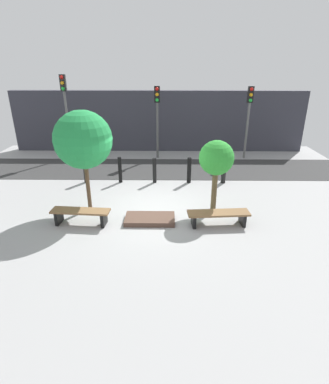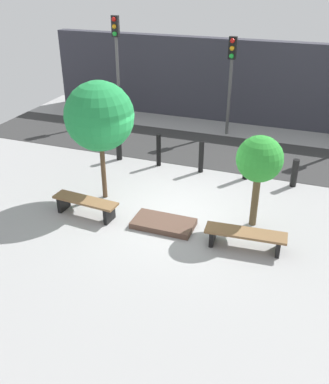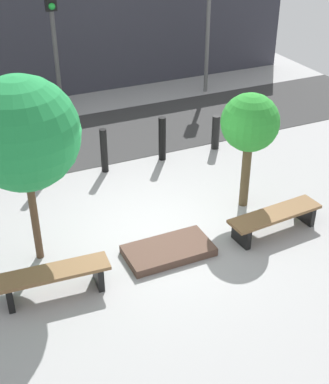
{
  "view_description": "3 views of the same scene",
  "coord_description": "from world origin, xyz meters",
  "views": [
    {
      "loc": [
        0.57,
        -8.97,
        4.5
      ],
      "look_at": [
        0.45,
        -0.28,
        0.84
      ],
      "focal_mm": 28.0,
      "sensor_mm": 36.0,
      "label": 1
    },
    {
      "loc": [
        3.18,
        -9.23,
        5.88
      ],
      "look_at": [
        0.01,
        -0.6,
        0.95
      ],
      "focal_mm": 40.0,
      "sensor_mm": 36.0,
      "label": 2
    },
    {
      "loc": [
        -3.24,
        -7.56,
        5.81
      ],
      "look_at": [
        0.03,
        -0.43,
        1.15
      ],
      "focal_mm": 50.0,
      "sensor_mm": 36.0,
      "label": 3
    }
  ],
  "objects": [
    {
      "name": "bench_right",
      "position": [
        2.1,
        -0.86,
        0.31
      ],
      "size": [
        1.9,
        0.62,
        0.43
      ],
      "rotation": [
        0.0,
        0.0,
        0.08
      ],
      "color": "black",
      "rests_on": "ground"
    },
    {
      "name": "traffic_light_mid_west",
      "position": [
        0.0,
        6.42,
        2.5
      ],
      "size": [
        0.28,
        0.27,
        3.61
      ],
      "color": "#4F4F4F",
      "rests_on": "ground"
    },
    {
      "name": "tree_behind_left_bench",
      "position": [
        -2.1,
        0.22,
        2.37
      ],
      "size": [
        1.83,
        1.83,
        3.3
      ],
      "color": "brown",
      "rests_on": "ground"
    },
    {
      "name": "ground_plane",
      "position": [
        0.0,
        0.0,
        0.0
      ],
      "size": [
        18.0,
        18.0,
        0.0
      ],
      "primitive_type": "plane",
      "color": "#9B9B9B"
    },
    {
      "name": "planter_bed",
      "position": [
        0.0,
        -0.66,
        0.08
      ],
      "size": [
        1.55,
        0.82,
        0.15
      ],
      "primitive_type": "cube",
      "color": "brown",
      "rests_on": "ground"
    },
    {
      "name": "traffic_light_mid_east",
      "position": [
        4.58,
        6.42,
        2.49
      ],
      "size": [
        0.28,
        0.27,
        3.61
      ],
      "color": "#5F5F5F",
      "rests_on": "ground"
    },
    {
      "name": "bollard_center",
      "position": [
        0.0,
        2.75,
        0.52
      ],
      "size": [
        0.16,
        0.16,
        1.04
      ],
      "primitive_type": "cylinder",
      "color": "black",
      "rests_on": "ground"
    },
    {
      "name": "tree_behind_right_bench",
      "position": [
        2.1,
        0.22,
        1.78
      ],
      "size": [
        1.12,
        1.12,
        2.38
      ],
      "color": "brown",
      "rests_on": "ground"
    },
    {
      "name": "building_facade",
      "position": [
        0.0,
        8.06,
        1.65
      ],
      "size": [
        16.2,
        0.5,
        3.29
      ],
      "primitive_type": "cube",
      "color": "#33333D",
      "rests_on": "ground"
    },
    {
      "name": "road_strip",
      "position": [
        0.0,
        4.57,
        0.01
      ],
      "size": [
        18.0,
        3.13,
        0.01
      ],
      "primitive_type": "cube",
      "color": "#333333",
      "rests_on": "ground"
    },
    {
      "name": "bollard_left",
      "position": [
        -1.43,
        2.75,
        0.54
      ],
      "size": [
        0.15,
        0.15,
        1.08
      ],
      "primitive_type": "cylinder",
      "color": "black",
      "rests_on": "ground"
    },
    {
      "name": "traffic_light_west",
      "position": [
        -4.58,
        6.42,
        2.84
      ],
      "size": [
        0.28,
        0.27,
        4.14
      ],
      "color": "#5E5E5E",
      "rests_on": "ground"
    },
    {
      "name": "bollard_far_right",
      "position": [
        2.86,
        2.75,
        0.43
      ],
      "size": [
        0.19,
        0.19,
        0.85
      ],
      "primitive_type": "cylinder",
      "color": "black",
      "rests_on": "ground"
    },
    {
      "name": "bollard_far_left",
      "position": [
        -2.86,
        2.75,
        0.52
      ],
      "size": [
        0.19,
        0.19,
        1.04
      ],
      "primitive_type": "cylinder",
      "color": "black",
      "rests_on": "ground"
    },
    {
      "name": "bench_left",
      "position": [
        -2.1,
        -0.86,
        0.34
      ],
      "size": [
        1.81,
        0.58,
        0.47
      ],
      "rotation": [
        0.0,
        0.0,
        -0.08
      ],
      "color": "black",
      "rests_on": "ground"
    },
    {
      "name": "bollard_right",
      "position": [
        1.43,
        2.75,
        0.53
      ],
      "size": [
        0.17,
        0.17,
        1.07
      ],
      "primitive_type": "cylinder",
      "color": "black",
      "rests_on": "ground"
    }
  ]
}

